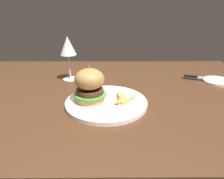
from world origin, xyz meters
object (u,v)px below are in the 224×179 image
Objects in this scene: burger_sandwich at (90,85)px; table_knife at (206,78)px; bread_plate at (218,81)px; wine_glass at (68,47)px; main_plate at (106,102)px.

table_knife is at bearing 24.34° from burger_sandwich.
bread_plate is at bearing -20.17° from table_knife.
table_knife is at bearing -2.12° from wine_glass.
burger_sandwich is 0.56m from table_knife.
bread_plate is 0.05m from table_knife.
burger_sandwich is 0.29m from wine_glass.
main_plate is 0.34m from wine_glass.
main_plate is 1.27× the size of table_knife.
table_knife is at bearing 27.31° from main_plate.
wine_glass is at bearing 176.53° from bread_plate.
burger_sandwich reaches higher than table_knife.
bread_plate is 0.56× the size of table_knife.
table_knife is at bearing 159.83° from bread_plate.
wine_glass is 0.65m from table_knife.
wine_glass is at bearing 177.88° from table_knife.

